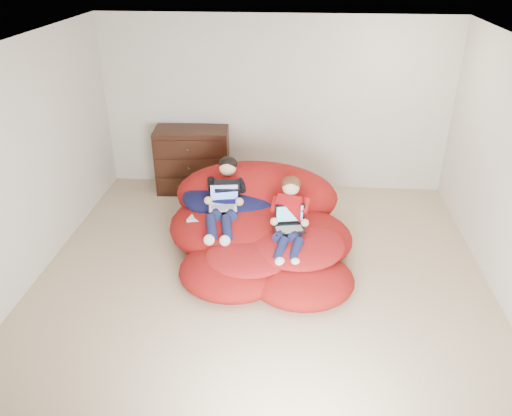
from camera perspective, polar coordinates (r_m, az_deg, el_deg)
The scene contains 9 objects.
room_shell at distance 5.49m, azimuth 0.61°, elevation -6.30°, with size 5.10×5.10×2.77m.
dresser at distance 7.47m, azimuth -7.23°, elevation 5.47°, with size 1.10×0.63×0.95m.
beanbag_pile at distance 6.06m, azimuth 0.34°, elevation -2.04°, with size 2.25×2.37×0.96m.
cream_pillow at distance 6.53m, azimuth -2.33°, elevation 3.66°, with size 0.45×0.29×0.29m, color beige.
older_boy at distance 5.98m, azimuth -3.58°, elevation 1.57°, with size 0.38×1.17×0.64m.
younger_boy at distance 5.58m, azimuth 3.88°, elevation -0.85°, with size 0.37×0.94×0.69m.
laptop_white at distance 5.89m, azimuth -3.73°, elevation 0.83°, with size 0.35×0.32×0.24m.
laptop_black at distance 5.58m, azimuth 3.85°, elevation -1.61°, with size 0.38×0.33×0.25m.
power_adapter at distance 5.94m, azimuth -6.88°, elevation -1.33°, with size 0.16×0.16×0.06m, color silver.
Camera 1 is at (0.33, -4.52, 3.32)m, focal length 35.00 mm.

